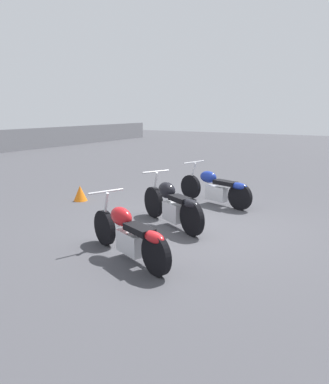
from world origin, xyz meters
TOP-DOWN VIEW (x-y plane):
  - ground_plane at (0.00, 0.00)m, footprint 60.00×60.00m
  - motorcycle_slot_0 at (-1.95, 0.13)m, footprint 1.02×2.02m
  - motorcycle_slot_1 at (-0.12, 0.41)m, footprint 1.11×1.90m
  - motorcycle_slot_2 at (1.97, 0.37)m, footprint 0.92×2.14m
  - traffic_cone_near at (0.53, 3.50)m, footprint 0.35×0.35m

SIDE VIEW (x-z plane):
  - ground_plane at x=0.00m, z-range 0.00..0.00m
  - traffic_cone_near at x=0.53m, z-range 0.00..0.40m
  - motorcycle_slot_0 at x=-1.95m, z-range -0.08..0.90m
  - motorcycle_slot_2 at x=1.97m, z-range -0.08..0.91m
  - motorcycle_slot_1 at x=-0.12m, z-range -0.07..0.96m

